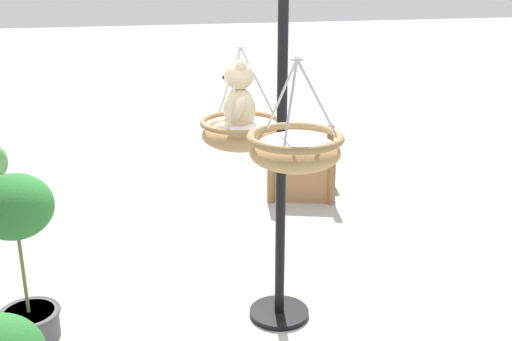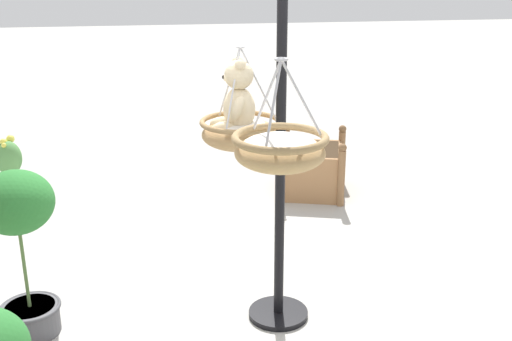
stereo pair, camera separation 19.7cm
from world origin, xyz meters
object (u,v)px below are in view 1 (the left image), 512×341
(teddy_bear, at_px, (237,101))
(wooden_planter_box, at_px, (302,167))
(display_pole_central, at_px, (281,215))
(hanging_basket_left_high, at_px, (295,149))
(hanging_basket_with_teddy, at_px, (241,132))
(potted_plant_tall_leafy, at_px, (19,240))

(teddy_bear, bearing_deg, wooden_planter_box, -26.00)
(display_pole_central, relative_size, hanging_basket_left_high, 5.03)
(hanging_basket_with_teddy, distance_m, hanging_basket_left_high, 1.49)
(teddy_bear, distance_m, wooden_planter_box, 2.89)
(wooden_planter_box, bearing_deg, hanging_basket_left_high, 163.51)
(teddy_bear, xyz_separation_m, potted_plant_tall_leafy, (-0.09, 1.49, -0.85))
(teddy_bear, distance_m, hanging_basket_left_high, 1.45)
(display_pole_central, height_order, hanging_basket_left_high, display_pole_central)
(display_pole_central, relative_size, wooden_planter_box, 2.63)
(hanging_basket_left_high, distance_m, wooden_planter_box, 4.17)
(hanging_basket_with_teddy, xyz_separation_m, teddy_bear, (0.00, 0.02, 0.22))
(hanging_basket_with_teddy, bearing_deg, wooden_planter_box, -25.52)
(display_pole_central, distance_m, hanging_basket_with_teddy, 0.65)
(hanging_basket_with_teddy, height_order, hanging_basket_left_high, hanging_basket_left_high)
(potted_plant_tall_leafy, bearing_deg, display_pole_central, -92.03)
(display_pole_central, relative_size, hanging_basket_with_teddy, 3.65)
(hanging_basket_with_teddy, xyz_separation_m, hanging_basket_left_high, (-1.45, 0.01, 0.32))
(hanging_basket_with_teddy, relative_size, hanging_basket_left_high, 1.38)
(wooden_planter_box, bearing_deg, hanging_basket_with_teddy, 154.48)
(display_pole_central, xyz_separation_m, hanging_basket_left_high, (-1.30, 0.26, 0.90))
(display_pole_central, xyz_separation_m, wooden_planter_box, (2.46, -0.85, -0.53))
(hanging_basket_with_teddy, height_order, teddy_bear, hanging_basket_with_teddy)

